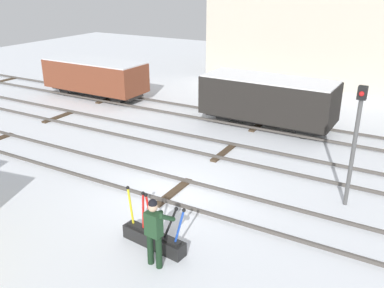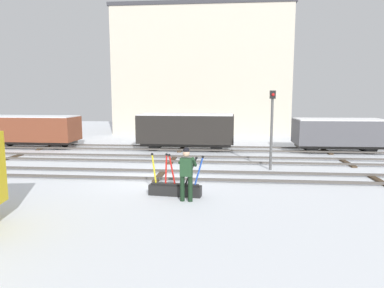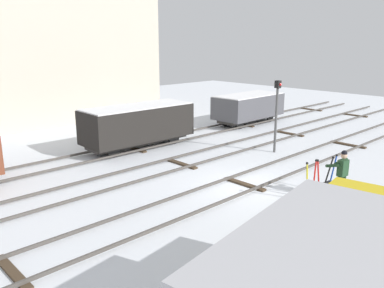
{
  "view_description": "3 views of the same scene",
  "coord_description": "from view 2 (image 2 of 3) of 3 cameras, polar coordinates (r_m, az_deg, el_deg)",
  "views": [
    {
      "loc": [
        6.2,
        -9.7,
        6.29
      ],
      "look_at": [
        0.37,
        0.51,
        1.56
      ],
      "focal_mm": 38.91,
      "sensor_mm": 36.0,
      "label": 1
    },
    {
      "loc": [
        2.68,
        -14.13,
        3.41
      ],
      "look_at": [
        1.31,
        0.69,
        1.32
      ],
      "focal_mm": 32.96,
      "sensor_mm": 36.0,
      "label": 2
    },
    {
      "loc": [
        -11.51,
        -9.1,
        5.44
      ],
      "look_at": [
        0.01,
        2.96,
        1.1
      ],
      "focal_mm": 37.06,
      "sensor_mm": 36.0,
      "label": 3
    }
  ],
  "objects": [
    {
      "name": "freight_car_back_track",
      "position": [
        22.62,
        22.68,
        1.7
      ],
      "size": [
        5.16,
        2.38,
        2.0
      ],
      "rotation": [
        0.0,
        0.0,
        0.02
      ],
      "color": "#2D2B28",
      "rests_on": "ground_plane"
    },
    {
      "name": "switch_lever_frame",
      "position": [
        12.09,
        -2.73,
        -7.17
      ],
      "size": [
        1.91,
        0.55,
        1.45
      ],
      "rotation": [
        0.0,
        0.0,
        -0.11
      ],
      "color": "black",
      "rests_on": "ground_plane"
    },
    {
      "name": "track_siding_near",
      "position": [
        18.31,
        -3.21,
        -2.42
      ],
      "size": [
        44.0,
        1.94,
        0.18
      ],
      "color": "#4C4742",
      "rests_on": "ground_plane"
    },
    {
      "name": "rail_worker",
      "position": [
        11.3,
        -0.9,
        -4.36
      ],
      "size": [
        0.58,
        0.71,
        1.76
      ],
      "rotation": [
        0.0,
        0.0,
        -0.11
      ],
      "color": "black",
      "rests_on": "ground_plane"
    },
    {
      "name": "signal_post",
      "position": [
        16.26,
        12.8,
        3.59
      ],
      "size": [
        0.24,
        0.32,
        3.6
      ],
      "color": "#4C4C4C",
      "rests_on": "ground_plane"
    },
    {
      "name": "freight_car_far_end",
      "position": [
        21.7,
        -0.95,
        2.4
      ],
      "size": [
        5.86,
        2.29,
        2.24
      ],
      "rotation": [
        0.0,
        0.0,
        -0.02
      ],
      "color": "#2D2B28",
      "rests_on": "ground_plane"
    },
    {
      "name": "track_main_line",
      "position": [
        14.76,
        -5.33,
        -4.98
      ],
      "size": [
        44.0,
        1.94,
        0.18
      ],
      "color": "#4C4742",
      "rests_on": "ground_plane"
    },
    {
      "name": "apartment_building",
      "position": [
        32.78,
        1.71,
        11.56
      ],
      "size": [
        15.24,
        7.03,
        10.89
      ],
      "color": "beige",
      "rests_on": "ground_plane"
    },
    {
      "name": "perched_bird_roof_left",
      "position": [
        32.13,
        -5.86,
        21.53
      ],
      "size": [
        0.28,
        0.16,
        0.13
      ],
      "rotation": [
        0.0,
        0.0,
        3.33
      ],
      "color": "#333338",
      "rests_on": "apartment_building"
    },
    {
      "name": "ground_plane",
      "position": [
        14.79,
        -5.32,
        -5.39
      ],
      "size": [
        60.0,
        60.0,
        0.0
      ],
      "primitive_type": "plane",
      "color": "silver"
    },
    {
      "name": "track_siding_far",
      "position": [
        21.88,
        -1.8,
        -0.69
      ],
      "size": [
        44.0,
        1.94,
        0.18
      ],
      "color": "#4C4742",
      "rests_on": "ground_plane"
    },
    {
      "name": "freight_car_mid_siding",
      "position": [
        24.87,
        -24.57,
        2.2
      ],
      "size": [
        5.9,
        2.19,
        2.07
      ],
      "rotation": [
        0.0,
        0.0,
        -0.01
      ],
      "color": "#2D2B28",
      "rests_on": "ground_plane"
    }
  ]
}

